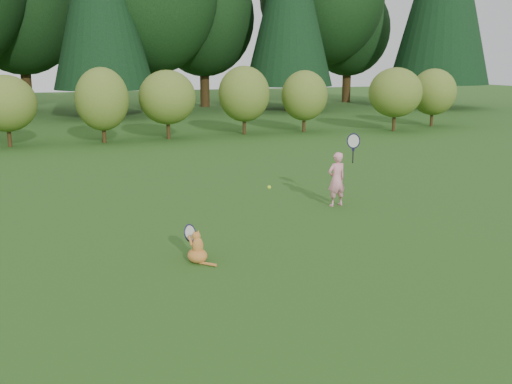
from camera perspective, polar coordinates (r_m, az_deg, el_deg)
name	(u,v)px	position (r m, az deg, el deg)	size (l,w,h in m)	color
ground	(262,245)	(9.42, 0.58, -5.28)	(100.00, 100.00, 0.00)	#214D15
shrub_row	(134,104)	(21.63, -12.13, 8.61)	(28.00, 3.00, 2.80)	#5C7123
child	(337,178)	(11.86, 8.11, 1.40)	(0.62, 0.38, 1.70)	pink
cat	(197,246)	(8.61, -5.94, -5.38)	(0.43, 0.71, 0.66)	#BB6923
tennis_ball	(269,187)	(10.65, 1.33, 0.48)	(0.07, 0.07, 0.07)	#C1E81B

